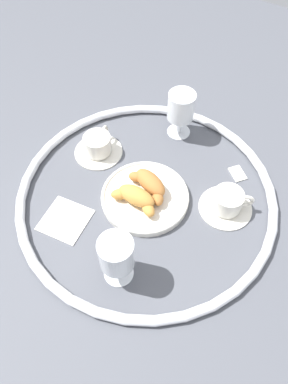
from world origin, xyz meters
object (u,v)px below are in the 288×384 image
pastry_plate (144,196)px  coffee_cup_near (98,146)px  juice_glass_left (117,255)px  sugar_packet (238,173)px  croissant_small (136,197)px  coffee_cup_far (227,202)px  folded_napkin (65,220)px  croissant_large (150,184)px  juice_glass_right (181,107)px

pastry_plate → coffee_cup_near: (0.19, -0.07, 0.02)m
juice_glass_left → sugar_packet: bearing=-106.7°
coffee_cup_near → juice_glass_left: (-0.25, 0.28, 0.07)m
croissant_small → coffee_cup_far: croissant_small is taller
folded_napkin → coffee_cup_near: bearing=-76.0°
pastry_plate → croissant_large: (-0.00, -0.02, 0.03)m
croissant_large → coffee_cup_far: (-0.19, -0.06, -0.01)m
croissant_large → folded_napkin: size_ratio=1.17×
pastry_plate → juice_glass_left: (-0.06, 0.21, 0.08)m
croissant_small → juice_glass_left: 0.19m
pastry_plate → croissant_large: croissant_large is taller
sugar_packet → croissant_small: bearing=92.1°
coffee_cup_far → sugar_packet: bearing=-82.0°
pastry_plate → croissant_large: 0.04m
croissant_small → coffee_cup_near: (0.19, -0.10, -0.01)m
pastry_plate → croissant_small: size_ratio=1.66×
croissant_large → juice_glass_left: bearing=102.7°
juice_glass_left → croissant_small: bearing=-70.8°
juice_glass_right → sugar_packet: size_ratio=2.80×
croissant_large → pastry_plate: bearing=79.9°
juice_glass_left → sugar_packet: (-0.12, -0.41, -0.09)m
croissant_small → folded_napkin: croissant_small is taller
juice_glass_right → croissant_small: bearing=95.8°
croissant_large → folded_napkin: (0.14, 0.18, -0.04)m
croissant_small → sugar_packet: (-0.18, -0.23, -0.04)m
coffee_cup_far → folded_napkin: bearing=35.8°
juice_glass_left → juice_glass_right: (0.09, -0.47, 0.00)m
pastry_plate → coffee_cup_far: coffee_cup_far is taller
pastry_plate → juice_glass_right: (0.03, -0.26, 0.08)m
pastry_plate → juice_glass_right: size_ratio=1.62×
croissant_large → juice_glass_right: juice_glass_right is taller
croissant_small → juice_glass_left: juice_glass_left is taller
pastry_plate → juice_glass_right: 0.28m
croissant_large → juice_glass_left: 0.24m
croissant_large → folded_napkin: bearing=52.2°
croissant_large → sugar_packet: bearing=-134.5°
croissant_small → coffee_cup_near: 0.21m
croissant_large → juice_glass_right: bearing=-80.6°
coffee_cup_near → folded_napkin: bearing=104.0°
coffee_cup_near → juice_glass_left: size_ratio=0.97×
juice_glass_right → croissant_large: bearing=99.4°
coffee_cup_far → sugar_packet: size_ratio=2.72×
croissant_small → juice_glass_right: size_ratio=0.98×
juice_glass_left → sugar_packet: size_ratio=2.80×
pastry_plate → croissant_small: bearing=79.7°
croissant_small → coffee_cup_far: bearing=-150.9°
coffee_cup_near → juice_glass_right: juice_glass_right is taller
croissant_small → juice_glass_right: 0.30m
sugar_packet → juice_glass_left: bearing=113.9°
juice_glass_left → juice_glass_right: 0.47m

